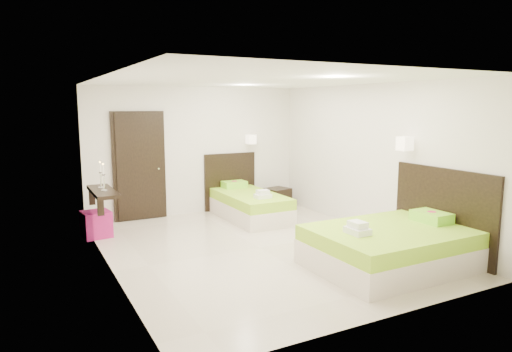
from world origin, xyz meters
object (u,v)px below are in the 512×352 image
bed_double (393,245)px  ottoman (96,224)px  bed_single (248,203)px  nightstand (277,198)px

bed_double → ottoman: bed_double is taller
bed_single → ottoman: size_ratio=4.37×
bed_single → ottoman: 2.91m
bed_double → nightstand: 3.96m
bed_double → nightstand: bed_double is taller
bed_double → ottoman: (-3.44, 3.43, -0.09)m
nightstand → ottoman: ottoman is taller
bed_single → bed_double: (0.52, -3.45, 0.02)m
bed_single → bed_double: size_ratio=0.92×
nightstand → bed_double: bearing=-109.4°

